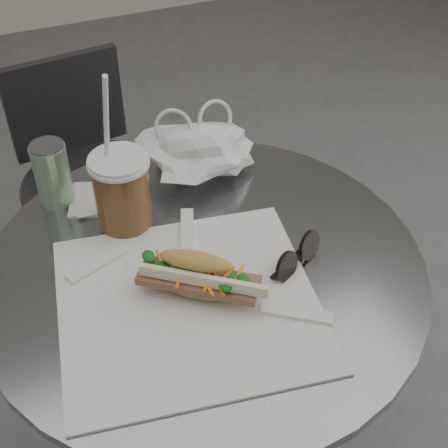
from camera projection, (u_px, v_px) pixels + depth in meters
name	position (u px, v px, depth m)	size (l,w,h in m)	color
cafe_table	(207.00, 360.00, 1.25)	(0.76, 0.76, 0.74)	slate
chair_far	(99.00, 214.00, 1.78)	(0.40, 0.42, 0.76)	#2F2F32
sandwich_paper	(188.00, 303.00, 1.00)	(0.41, 0.38, 0.00)	white
banh_mi	(198.00, 276.00, 0.99)	(0.24, 0.22, 0.08)	#B48744
iced_coffee	(122.00, 190.00, 1.10)	(0.11, 0.11, 0.31)	brown
sunglasses	(297.00, 257.00, 1.05)	(0.12, 0.08, 0.05)	black
plastic_bag	(199.00, 152.00, 1.22)	(0.21, 0.16, 0.11)	silver
napkin_stack	(98.00, 199.00, 1.19)	(0.13, 0.13, 0.01)	white
drink_can	(52.00, 173.00, 1.15)	(0.07, 0.07, 0.13)	#528C52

